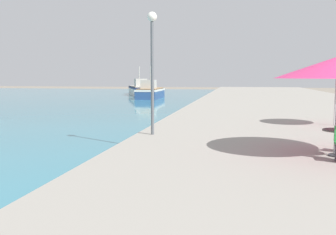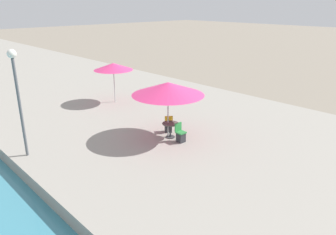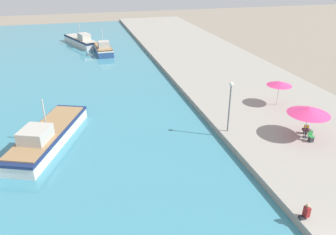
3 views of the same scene
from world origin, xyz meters
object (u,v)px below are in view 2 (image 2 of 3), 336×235
at_px(cafe_umbrella_pink, 168,89).
at_px(cafe_chair_left, 168,126).
at_px(cafe_umbrella_white, 113,67).
at_px(cafe_table, 170,127).
at_px(lamppost, 17,86).
at_px(cafe_chair_right, 181,135).

height_order(cafe_umbrella_pink, cafe_chair_left, cafe_umbrella_pink).
distance_m(cafe_umbrella_white, cafe_chair_left, 6.76).
bearing_deg(cafe_table, lamppost, 154.34).
height_order(cafe_table, lamppost, lamppost).
bearing_deg(cafe_chair_left, cafe_chair_right, -73.19).
relative_size(cafe_umbrella_pink, cafe_chair_left, 3.81).
height_order(cafe_umbrella_white, cafe_chair_right, cafe_umbrella_white).
height_order(cafe_chair_right, lamppost, lamppost).
bearing_deg(cafe_umbrella_pink, lamppost, 155.38).
bearing_deg(cafe_chair_right, cafe_table, -90.00).
height_order(cafe_umbrella_pink, cafe_table, cafe_umbrella_pink).
bearing_deg(cafe_chair_right, cafe_umbrella_pink, -88.12).
relative_size(cafe_chair_left, lamppost, 0.20).
distance_m(cafe_umbrella_pink, cafe_chair_right, 2.29).
height_order(cafe_chair_left, cafe_chair_right, same).
xyz_separation_m(cafe_table, lamppost, (-5.89, 2.83, 2.56)).
distance_m(cafe_table, cafe_chair_left, 0.75).
bearing_deg(cafe_umbrella_white, cafe_chair_left, -100.06).
xyz_separation_m(cafe_umbrella_pink, cafe_table, (0.02, -0.14, -1.91)).
relative_size(cafe_umbrella_white, cafe_chair_left, 2.85).
relative_size(cafe_table, cafe_chair_right, 0.88).
distance_m(cafe_umbrella_pink, lamppost, 6.49).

